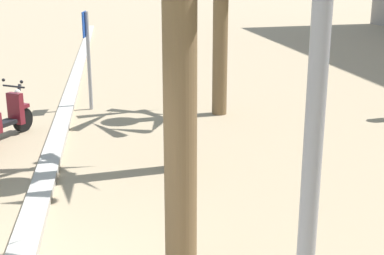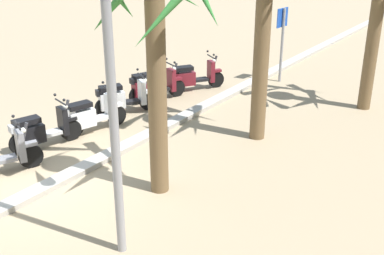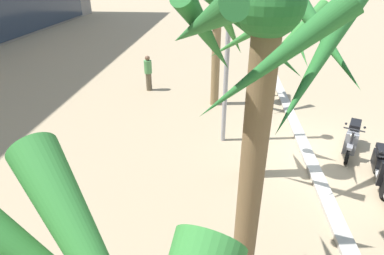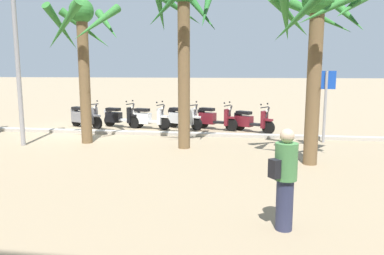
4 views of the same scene
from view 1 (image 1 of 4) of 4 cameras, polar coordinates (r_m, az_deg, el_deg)
The scene contains 1 object.
crossing_sign at distance 13.35m, azimuth -11.09°, elevation 8.21°, with size 0.60×0.14×2.40m.
Camera 1 is at (4.24, 1.45, 3.29)m, focal length 50.02 mm.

